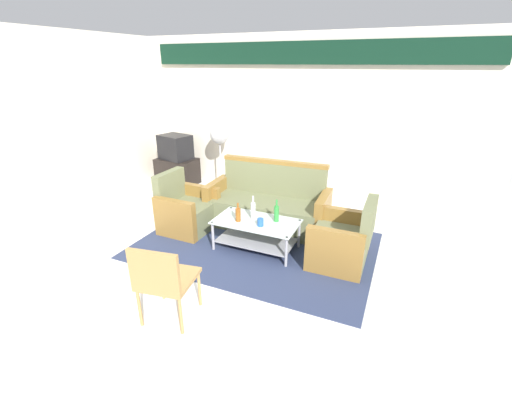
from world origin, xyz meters
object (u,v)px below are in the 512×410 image
pedestal_fan (220,138)px  wicker_chair (163,278)px  television (175,147)px  bottle_clear (253,210)px  bottle_brown (238,214)px  coffee_table (256,231)px  tv_stand (178,171)px  armchair_left (187,211)px  bottle_green (276,213)px  cup (260,222)px  armchair_right (342,242)px  couch (268,206)px

pedestal_fan → wicker_chair: 3.81m
television → wicker_chair: size_ratio=0.82×
bottle_clear → bottle_brown: 0.21m
coffee_table → tv_stand: tv_stand is taller
bottle_brown → armchair_left: bearing=166.8°
bottle_green → bottle_clear: bearing=-171.4°
bottle_clear → cup: (0.17, -0.17, -0.07)m
armchair_right → armchair_left: bearing=89.0°
cup → pedestal_fan: (-1.69, 1.99, 0.55)m
armchair_right → tv_stand: armchair_right is taller
wicker_chair → bottle_clear: bearing=76.0°
couch → armchair_left: size_ratio=2.15×
tv_stand → television: bearing=76.8°
bottle_brown → pedestal_fan: (-1.37, 1.98, 0.51)m
armchair_left → bottle_green: bearing=89.9°
television → couch: bearing=168.9°
armchair_left → bottle_brown: size_ratio=3.37×
armchair_right → television: 4.09m
armchair_left → television: bearing=-139.6°
cup → tv_stand: (-2.68, 1.94, -0.20)m
bottle_green → television: 3.32m
coffee_table → bottle_clear: bearing=140.5°
armchair_right → bottle_green: size_ratio=2.84×
pedestal_fan → wicker_chair: pedestal_fan is taller
cup → wicker_chair: (-0.32, -1.52, 0.03)m
bottle_clear → cup: bottle_clear is taller
couch → pedestal_fan: size_ratio=1.44×
bottle_green → cup: bearing=-122.4°
coffee_table → pedestal_fan: (-1.59, 1.89, 0.74)m
couch → armchair_right: size_ratio=2.15×
couch → cup: (0.24, -0.84, 0.14)m
armchair_left → wicker_chair: (0.97, -1.76, 0.21)m
armchair_left → bottle_brown: (0.97, -0.23, 0.22)m
bottle_green → bottle_brown: (-0.46, -0.20, -0.02)m
bottle_clear → bottle_green: (0.31, 0.05, -0.01)m
couch → coffee_table: couch is taller
cup → television: television is taller
bottle_clear → wicker_chair: size_ratio=0.38×
tv_stand → television: 0.50m
bottle_clear → wicker_chair: wicker_chair is taller
coffee_table → bottle_clear: 0.28m
armchair_right → wicker_chair: bearing=142.4°
pedestal_fan → television: bearing=-177.3°
bottle_brown → couch: bearing=84.1°
bottle_clear → television: (-2.51, 1.78, 0.23)m
bottle_brown → cup: (0.32, -0.01, -0.05)m
bottle_brown → tv_stand: bottle_brown is taller
pedestal_fan → bottle_brown: bearing=-55.3°
armchair_left → tv_stand: (-1.39, 1.70, -0.03)m
bottle_clear → tv_stand: bearing=144.7°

